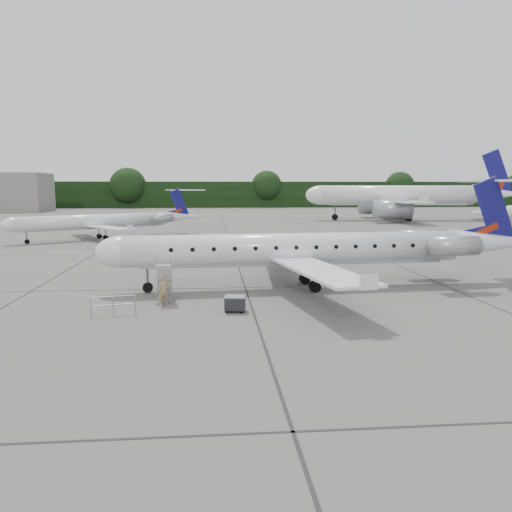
{
  "coord_description": "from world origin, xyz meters",
  "views": [
    {
      "loc": [
        -6.53,
        -26.96,
        6.59
      ],
      "look_at": [
        -3.85,
        3.51,
        2.3
      ],
      "focal_mm": 35.0,
      "sensor_mm": 36.0,
      "label": 1
    }
  ],
  "objects": [
    {
      "name": "treeline",
      "position": [
        0.0,
        130.0,
        4.0
      ],
      "size": [
        260.0,
        4.0,
        8.0
      ],
      "primitive_type": "cube",
      "color": "black",
      "rests_on": "ground"
    },
    {
      "name": "bg_regional_left",
      "position": [
        -21.03,
        36.31,
        3.12
      ],
      "size": [
        29.26,
        27.16,
        6.24
      ],
      "primitive_type": null,
      "rotation": [
        0.0,
        0.0,
        0.56
      ],
      "color": "silver",
      "rests_on": "ground"
    },
    {
      "name": "passenger",
      "position": [
        -9.27,
        0.55,
        0.86
      ],
      "size": [
        0.74,
        0.64,
        1.72
      ],
      "primitive_type": "imported",
      "rotation": [
        0.0,
        0.0,
        0.45
      ],
      "color": "#967E52",
      "rests_on": "ground"
    },
    {
      "name": "baggage_cart",
      "position": [
        -5.38,
        -1.22,
        0.45
      ],
      "size": [
        1.16,
        1.0,
        0.91
      ],
      "primitive_type": null,
      "rotation": [
        0.0,
        0.0,
        -0.15
      ],
      "color": "black",
      "rests_on": "ground"
    },
    {
      "name": "ground",
      "position": [
        0.0,
        0.0,
        0.0
      ],
      "size": [
        320.0,
        320.0,
        0.0
      ],
      "primitive_type": "plane",
      "color": "#5D5D5B",
      "rests_on": "ground"
    },
    {
      "name": "bg_narrowbody",
      "position": [
        29.09,
        67.54,
        6.7
      ],
      "size": [
        40.23,
        31.07,
        13.4
      ],
      "primitive_type": null,
      "rotation": [
        0.0,
        0.0,
        -0.12
      ],
      "color": "silver",
      "rests_on": "ground"
    },
    {
      "name": "safety_railing",
      "position": [
        -11.64,
        -1.46,
        0.5
      ],
      "size": [
        2.18,
        0.44,
        1.0
      ],
      "primitive_type": null,
      "rotation": [
        0.0,
        0.0,
        0.16
      ],
      "color": "gray",
      "rests_on": "ground"
    },
    {
      "name": "main_regional_jet",
      "position": [
        -1.22,
        4.67,
        3.58
      ],
      "size": [
        29.19,
        21.88,
        7.17
      ],
      "primitive_type": null,
      "rotation": [
        0.0,
        0.0,
        0.06
      ],
      "color": "silver",
      "rests_on": "ground"
    },
    {
      "name": "airstair",
      "position": [
        -9.35,
        1.89,
        1.12
      ],
      "size": [
        1.0,
        2.45,
        2.25
      ],
      "primitive_type": null,
      "rotation": [
        0.0,
        0.0,
        0.06
      ],
      "color": "silver",
      "rests_on": "ground"
    }
  ]
}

